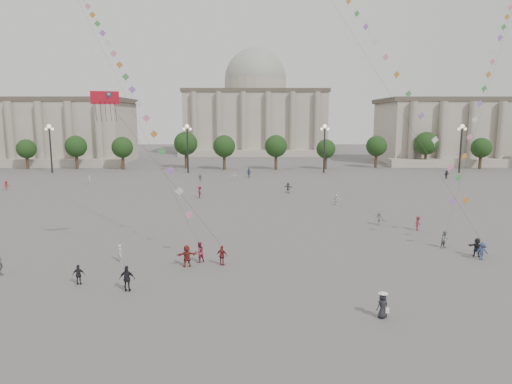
{
  "coord_description": "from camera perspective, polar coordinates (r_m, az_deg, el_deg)",
  "views": [
    {
      "loc": [
        -0.37,
        -30.11,
        12.06
      ],
      "look_at": [
        -0.21,
        12.0,
        5.18
      ],
      "focal_mm": 32.0,
      "sensor_mm": 36.0,
      "label": 1
    }
  ],
  "objects": [
    {
      "name": "lamp_post_far_east",
      "position": [
        110.01,
        24.29,
        6.01
      ],
      "size": [
        2.0,
        0.9,
        10.65
      ],
      "color": "#262628",
      "rests_on": "ground"
    },
    {
      "name": "person_crowd_17",
      "position": [
        69.57,
        -7.03,
        0.0
      ],
      "size": [
        1.13,
        1.38,
        1.86
      ],
      "primitive_type": "imported",
      "rotation": [
        0.0,
        0.0,
        2.01
      ],
      "color": "maroon",
      "rests_on": "ground"
    },
    {
      "name": "lamp_post_mid_east",
      "position": [
        101.39,
        8.56,
        6.52
      ],
      "size": [
        2.0,
        0.9,
        10.65
      ],
      "color": "#262628",
      "rests_on": "ground"
    },
    {
      "name": "kite_train_east",
      "position": [
        65.9,
        28.16,
        16.1
      ],
      "size": [
        23.14,
        30.69,
        52.93
      ],
      "color": "#3F3F3F",
      "rests_on": "ground"
    },
    {
      "name": "ground",
      "position": [
        32.43,
        0.47,
        -12.55
      ],
      "size": [
        360.0,
        360.0,
        0.0
      ],
      "primitive_type": "plane",
      "color": "#5B5856",
      "rests_on": "ground"
    },
    {
      "name": "person_crowd_6",
      "position": [
        53.6,
        15.15,
        -3.2
      ],
      "size": [
        1.07,
        0.7,
        1.55
      ],
      "primitive_type": "imported",
      "rotation": [
        0.0,
        0.0,
        0.13
      ],
      "color": "slate",
      "rests_on": "ground"
    },
    {
      "name": "person_crowd_8",
      "position": [
        52.28,
        19.59,
        -3.72
      ],
      "size": [
        1.11,
        1.15,
        1.57
      ],
      "primitive_type": "imported",
      "rotation": [
        0.0,
        0.0,
        0.86
      ],
      "color": "maroon",
      "rests_on": "ground"
    },
    {
      "name": "kite_flyer_0",
      "position": [
        38.95,
        -7.1,
        -7.46
      ],
      "size": [
        1.09,
        1.07,
        1.78
      ],
      "primitive_type": "imported",
      "rotation": [
        0.0,
        0.0,
        3.83
      ],
      "color": "maroon",
      "rests_on": "ground"
    },
    {
      "name": "person_crowd_0",
      "position": [
        92.7,
        -0.91,
        2.41
      ],
      "size": [
        1.22,
        0.99,
        1.94
      ],
      "primitive_type": "imported",
      "rotation": [
        0.0,
        0.0,
        0.54
      ],
      "color": "#384780",
      "rests_on": "ground"
    },
    {
      "name": "person_crowd_13",
      "position": [
        40.52,
        -16.6,
        -7.32
      ],
      "size": [
        0.62,
        0.65,
        1.5
      ],
      "primitive_type": "imported",
      "rotation": [
        0.0,
        0.0,
        2.24
      ],
      "color": "beige",
      "rests_on": "ground"
    },
    {
      "name": "person_crowd_2",
      "position": [
        86.87,
        -28.75,
        0.7
      ],
      "size": [
        1.18,
        1.2,
        1.66
      ],
      "primitive_type": "imported",
      "rotation": [
        0.0,
        0.0,
        0.83
      ],
      "color": "maroon",
      "rests_on": "ground"
    },
    {
      "name": "kite_flyer_2",
      "position": [
        46.32,
        22.54,
        -5.5
      ],
      "size": [
        0.98,
        0.89,
        1.62
      ],
      "primitive_type": "imported",
      "rotation": [
        0.0,
        0.0,
        0.44
      ],
      "color": "slate",
      "rests_on": "ground"
    },
    {
      "name": "person_crowd_16",
      "position": [
        87.58,
        -7.01,
        1.78
      ],
      "size": [
        0.94,
        0.74,
        1.48
      ],
      "primitive_type": "imported",
      "rotation": [
        0.0,
        0.0,
        0.51
      ],
      "color": "slate",
      "rests_on": "ground"
    },
    {
      "name": "person_crowd_4",
      "position": [
        88.9,
        -2.73,
        1.96
      ],
      "size": [
        1.44,
        1.07,
        1.51
      ],
      "primitive_type": "imported",
      "rotation": [
        0.0,
        0.0,
        3.65
      ],
      "color": "white",
      "rests_on": "ground"
    },
    {
      "name": "person_crowd_10",
      "position": [
        88.63,
        -20.09,
        1.41
      ],
      "size": [
        0.65,
        0.69,
        1.59
      ],
      "primitive_type": "imported",
      "rotation": [
        0.0,
        0.0,
        2.2
      ],
      "color": "beige",
      "rests_on": "ground"
    },
    {
      "name": "tourist_1",
      "position": [
        33.7,
        -15.8,
        -10.38
      ],
      "size": [
        1.09,
        0.46,
        1.85
      ],
      "primitive_type": "imported",
      "rotation": [
        0.0,
        0.0,
        3.13
      ],
      "color": "black",
      "rests_on": "ground"
    },
    {
      "name": "lamp_post_mid_west",
      "position": [
        101.28,
        -8.57,
        6.51
      ],
      "size": [
        2.0,
        0.9,
        10.65
      ],
      "color": "#262628",
      "rests_on": "ground"
    },
    {
      "name": "lamp_post_far_west",
      "position": [
        109.71,
        -24.36,
        6.0
      ],
      "size": [
        2.0,
        0.9,
        10.65
      ],
      "color": "#262628",
      "rests_on": "ground"
    },
    {
      "name": "tourist_0",
      "position": [
        37.99,
        -4.26,
        -7.93
      ],
      "size": [
        1.06,
        0.75,
        1.67
      ],
      "primitive_type": "imported",
      "rotation": [
        0.0,
        0.0,
        2.75
      ],
      "color": "maroon",
      "rests_on": "ground"
    },
    {
      "name": "person_crowd_9",
      "position": [
        98.83,
        22.72,
        2.03
      ],
      "size": [
        1.59,
        1.16,
        1.66
      ],
      "primitive_type": "imported",
      "rotation": [
        0.0,
        0.0,
        0.49
      ],
      "color": "black",
      "rests_on": "ground"
    },
    {
      "name": "hall_central",
      "position": [
        159.34,
        -0.08,
        10.06
      ],
      "size": [
        48.3,
        34.3,
        35.5
      ],
      "color": "#A39889",
      "rests_on": "ground"
    },
    {
      "name": "person_crowd_3",
      "position": [
        44.61,
        25.9,
        -6.24
      ],
      "size": [
        1.6,
        1.22,
        1.69
      ],
      "primitive_type": "imported",
      "rotation": [
        0.0,
        0.0,
        2.61
      ],
      "color": "black",
      "rests_on": "ground"
    },
    {
      "name": "dragon_kite",
      "position": [
        39.01,
        -18.19,
        10.01
      ],
      "size": [
        5.78,
        1.22,
        15.23
      ],
      "color": "red",
      "rests_on": "ground"
    },
    {
      "name": "tree_row",
      "position": [
        108.31,
        -0.02,
        5.75
      ],
      "size": [
        137.12,
        5.12,
        8.0
      ],
      "color": "#34261A",
      "rests_on": "ground"
    },
    {
      "name": "kite_train_west",
      "position": [
        60.58,
        -19.16,
        18.66
      ],
      "size": [
        26.8,
        36.88,
        60.03
      ],
      "color": "#3F3F3F",
      "rests_on": "ground"
    },
    {
      "name": "person_crowd_12",
      "position": [
        74.07,
        4.05,
        0.57
      ],
      "size": [
        1.6,
        1.36,
        1.74
      ],
      "primitive_type": "imported",
      "rotation": [
        0.0,
        0.0,
        2.51
      ],
      "color": "#5D5D61",
      "rests_on": "ground"
    },
    {
      "name": "tourist_3",
      "position": [
        40.77,
        -29.36,
        -8.07
      ],
      "size": [
        0.93,
        0.77,
        1.48
      ],
      "primitive_type": "imported",
      "rotation": [
        0.0,
        0.0,
        2.58
      ],
      "color": "slate",
      "rests_on": "ground"
    },
    {
      "name": "tourist_4",
      "position": [
        36.13,
        -21.28,
        -9.61
      ],
      "size": [
        0.93,
        0.49,
        1.51
      ],
      "primitive_type": "imported",
      "rotation": [
        0.0,
        0.0,
        3.29
      ],
      "color": "black",
      "rests_on": "ground"
    },
    {
      "name": "hat_person",
      "position": [
        29.51,
        15.56,
        -13.42
      ],
      "size": [
        0.91,
        0.77,
        1.69
      ],
      "color": "black",
      "rests_on": "ground"
    },
    {
      "name": "kite_flyer_1",
      "position": [
        43.82,
        26.41,
        -6.64
      ],
      "size": [
        1.06,
        0.69,
        1.55
      ],
      "primitive_type": "imported",
      "rotation": [
        0.0,
        0.0,
        0.12
      ],
      "color": "navy",
      "rests_on": "ground"
    },
    {
      "name": "person_crowd_7",
      "position": [
        64.57,
        10.01,
        -0.95
      ],
      "size": [
        1.4,
        1.13,
        1.49
      ],
      "primitive_type": "imported",
      "rotation": [
        0.0,
        0.0,
        2.56
      ],
      "color": "white",
      "rests_on": "ground"
    },
    {
      "name": "tourist_2",
      "position": [
        37.98,
        -8.64,
        -7.9
      ],
      "size": [
        1.76,
        0.88,
        1.82
      ],
      "primitive_type": "imported",
      "rotation": [
        0.0,
        0.0,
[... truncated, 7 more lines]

